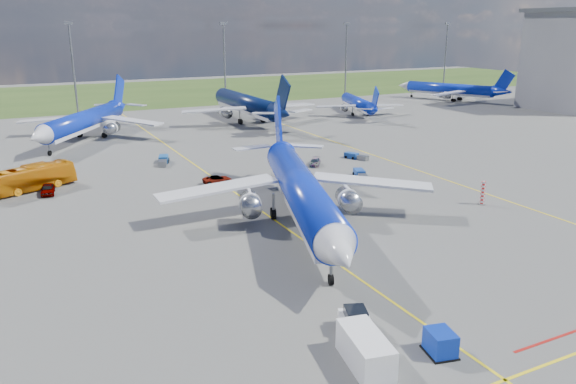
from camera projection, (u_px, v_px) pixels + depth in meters
name	position (u px, v px, depth m)	size (l,w,h in m)	color
ground	(339.00, 265.00, 52.83)	(400.00, 400.00, 0.00)	#575754
grass_strip	(95.00, 95.00, 181.31)	(400.00, 80.00, 0.01)	#2D4719
taxiway_lines	(234.00, 191.00, 76.63)	(60.25, 160.00, 0.02)	yellow
floodlight_masts	(153.00, 62.00, 147.78)	(202.20, 0.50, 22.70)	slate
warning_post	(483.00, 193.00, 70.45)	(0.50, 0.50, 3.00)	red
bg_jet_nnw	(86.00, 140.00, 110.66)	(31.88, 41.85, 10.96)	#0D28BB
bg_jet_n	(247.00, 121.00, 132.31)	(34.69, 45.54, 11.93)	#07153D
bg_jet_ne	(358.00, 114.00, 142.74)	(23.82, 31.26, 8.19)	#0D28BB
bg_jet_ene	(449.00, 100.00, 169.18)	(28.19, 37.00, 9.69)	#0D28BB
main_airliner	(301.00, 226.00, 63.26)	(34.69, 45.53, 11.92)	#0D28BB
pushback_tug	(357.00, 326.00, 40.64)	(3.40, 5.69, 1.91)	silver
uld_container	(440.00, 343.00, 38.38)	(1.69, 2.11, 1.69)	#0B29A0
service_van	(365.00, 350.00, 36.97)	(2.26, 5.13, 2.26)	white
apron_bus	(29.00, 178.00, 76.25)	(2.90, 12.40, 3.46)	orange
service_car_a	(48.00, 189.00, 74.86)	(1.67, 4.15, 1.41)	#999999
service_car_b	(218.00, 180.00, 80.00)	(1.95, 4.23, 1.18)	#999999
service_car_c	(315.00, 162.00, 90.34)	(1.58, 3.88, 1.13)	#999999
baggage_tug_w	(361.00, 175.00, 83.08)	(2.75, 4.80, 1.05)	#183F94
baggage_tug_c	(163.00, 160.00, 91.57)	(2.87, 5.20, 1.13)	#184C91
baggage_tug_e	(355.00, 156.00, 94.79)	(2.77, 4.38, 0.96)	#194499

